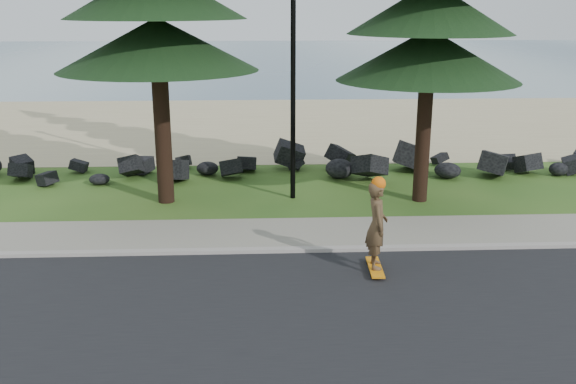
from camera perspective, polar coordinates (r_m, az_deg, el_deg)
The scene contains 9 objects.
ground at distance 15.00m, azimuth 1.08°, elevation -4.08°, with size 160.00×160.00×0.00m, color #274E18.
road at distance 10.91m, azimuth 2.63°, elevation -12.36°, with size 160.00×7.00×0.02m, color black.
kerb at distance 14.14m, azimuth 1.32°, elevation -5.17°, with size 160.00×0.20×0.10m, color #A19891.
sidewalk at distance 15.17m, azimuth 1.03°, elevation -3.68°, with size 160.00×2.00×0.08m, color gray.
beach_sand at distance 29.01m, azimuth -0.77°, elevation 6.04°, with size 160.00×15.00×0.01m, color tan.
ocean at distance 65.23m, azimuth -1.86°, elevation 11.87°, with size 160.00×58.00×0.01m, color #3C5D72.
seawall_boulders at distance 20.33m, azimuth 0.07°, elevation 1.47°, with size 60.00×2.40×1.10m, color black, non-canonical shape.
lamp_post at distance 17.27m, azimuth 0.46°, elevation 12.73°, with size 0.25×0.14×8.14m.
skateboarder at distance 12.91m, azimuth 7.90°, elevation -2.96°, with size 0.45×1.08×1.99m.
Camera 1 is at (-0.93, -14.01, 5.27)m, focal length 40.00 mm.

